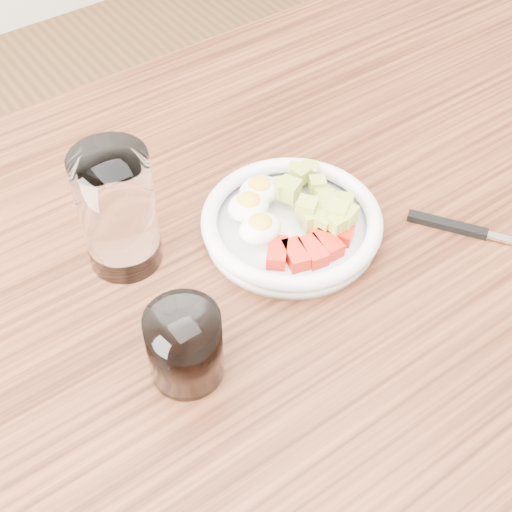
% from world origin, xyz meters
% --- Properties ---
extents(dining_table, '(1.50, 0.90, 0.77)m').
position_xyz_m(dining_table, '(0.00, 0.00, 0.67)').
color(dining_table, brown).
rests_on(dining_table, ground).
extents(bowl, '(0.21, 0.21, 0.05)m').
position_xyz_m(bowl, '(0.06, 0.04, 0.79)').
color(bowl, white).
rests_on(bowl, dining_table).
extents(fork, '(0.12, 0.17, 0.01)m').
position_xyz_m(fork, '(0.23, -0.08, 0.77)').
color(fork, black).
rests_on(fork, dining_table).
extents(water_glass, '(0.08, 0.08, 0.15)m').
position_xyz_m(water_glass, '(-0.12, 0.12, 0.84)').
color(water_glass, white).
rests_on(water_glass, dining_table).
extents(coffee_glass, '(0.07, 0.07, 0.08)m').
position_xyz_m(coffee_glass, '(-0.14, -0.05, 0.81)').
color(coffee_glass, white).
rests_on(coffee_glass, dining_table).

